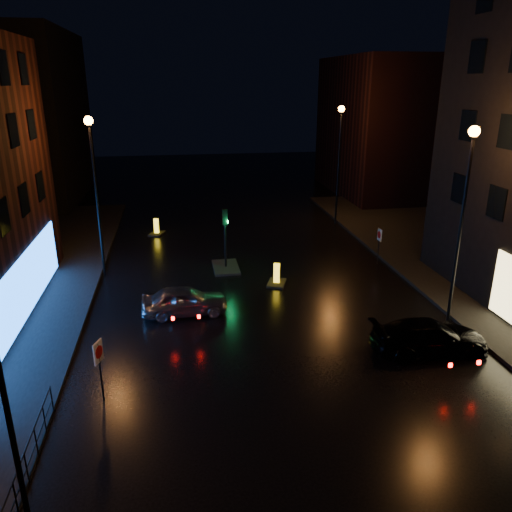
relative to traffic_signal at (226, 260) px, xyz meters
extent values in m
plane|color=black|center=(1.20, -14.00, -0.50)|extent=(120.00, 120.00, 0.00)
cube|color=black|center=(-14.80, 21.00, 6.50)|extent=(8.00, 16.00, 14.00)
cube|color=black|center=(16.20, 18.00, 5.50)|extent=(8.00, 14.00, 12.00)
cylinder|color=black|center=(-6.60, -16.00, 3.50)|extent=(0.14, 0.14, 8.00)
cylinder|color=black|center=(-6.60, 0.00, 3.50)|extent=(0.14, 0.14, 8.00)
cylinder|color=black|center=(-6.60, 0.00, 7.50)|extent=(0.20, 0.20, 0.25)
sphere|color=orange|center=(-6.60, 0.00, 7.65)|extent=(0.44, 0.44, 0.44)
cylinder|color=black|center=(9.00, -8.00, 3.50)|extent=(0.14, 0.14, 8.00)
cylinder|color=black|center=(9.00, -8.00, 7.50)|extent=(0.20, 0.20, 0.25)
sphere|color=orange|center=(9.00, -8.00, 7.65)|extent=(0.44, 0.44, 0.44)
cylinder|color=black|center=(9.00, 8.00, 3.50)|extent=(0.14, 0.14, 8.00)
cylinder|color=black|center=(9.00, 8.00, 7.50)|extent=(0.20, 0.20, 0.25)
sphere|color=orange|center=(9.00, 8.00, 7.65)|extent=(0.44, 0.44, 0.44)
cube|color=black|center=(0.00, 0.00, -0.44)|extent=(1.40, 2.40, 0.12)
cylinder|color=black|center=(0.00, 0.00, 0.90)|extent=(0.12, 0.12, 2.80)
cube|color=black|center=(0.00, 0.00, 2.50)|extent=(0.28, 0.22, 0.90)
cylinder|color=#0CFF59|center=(0.14, 0.00, 2.22)|extent=(0.05, 0.18, 0.18)
cylinder|color=black|center=(-6.80, -15.00, 0.47)|extent=(0.05, 6.00, 0.05)
cylinder|color=black|center=(-6.80, -15.00, 0.00)|extent=(0.04, 6.00, 0.04)
cylinder|color=black|center=(-6.80, -15.00, 0.00)|extent=(0.04, 0.04, 1.00)
cylinder|color=black|center=(-6.80, -12.00, 0.00)|extent=(0.04, 0.04, 1.00)
imported|color=#A1A4A9|center=(-2.44, -5.46, 0.15)|extent=(3.88, 1.69, 1.30)
imported|color=black|center=(6.81, -10.42, 0.15)|extent=(4.59, 2.06, 1.31)
cube|color=black|center=(2.36, -2.72, -0.45)|extent=(1.26, 1.51, 0.11)
cube|color=yellow|center=(2.36, -2.72, 0.09)|extent=(0.35, 0.29, 1.08)
cube|color=black|center=(2.36, -2.72, 0.09)|extent=(0.31, 0.14, 0.65)
cube|color=black|center=(-3.99, 7.31, -0.45)|extent=(1.21, 1.46, 0.10)
cube|color=yellow|center=(-3.99, 7.31, 0.07)|extent=(0.34, 0.28, 1.05)
cube|color=black|center=(-3.99, 7.31, 0.07)|extent=(0.30, 0.12, 0.63)
cylinder|color=black|center=(-5.30, -11.62, 0.57)|extent=(0.06, 0.06, 2.14)
cube|color=white|center=(-5.30, -11.62, 1.35)|extent=(0.23, 0.52, 0.73)
cylinder|color=#B20C0C|center=(-5.27, -11.63, 1.35)|extent=(0.17, 0.41, 0.43)
cylinder|color=black|center=(8.69, -0.74, 0.52)|extent=(0.06, 0.06, 2.04)
cube|color=silver|center=(8.69, -0.74, 1.26)|extent=(0.05, 0.51, 0.70)
cylinder|color=#B20C0C|center=(8.66, -0.74, 1.26)|extent=(0.02, 0.41, 0.41)
camera|label=1|loc=(-2.60, -26.20, 9.54)|focal=35.00mm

